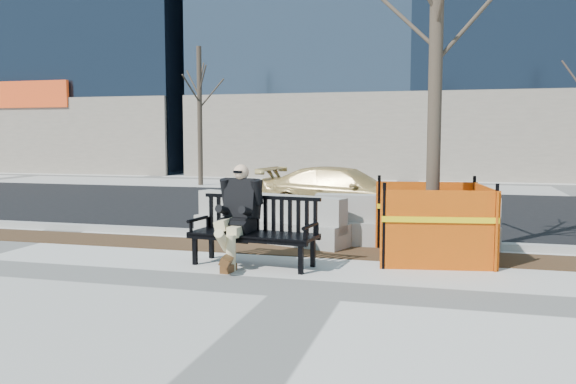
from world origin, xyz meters
name	(u,v)px	position (x,y,z in m)	size (l,w,h in m)	color
ground	(311,289)	(0.00, 0.00, 0.00)	(120.00, 120.00, 0.00)	beige
mulch_strip	(344,252)	(0.00, 2.60, 0.00)	(40.00, 1.20, 0.02)	#47301C
asphalt_street	(382,210)	(0.00, 8.80, 0.00)	(60.00, 10.40, 0.01)	black
curb	(353,240)	(0.00, 3.55, 0.06)	(60.00, 0.25, 0.12)	#9E9B93
bench	(253,266)	(-1.19, 1.16, 0.00)	(2.05, 0.74, 1.09)	black
seated_man	(239,263)	(-1.47, 1.25, 0.00)	(0.68, 1.14, 1.59)	black
tree_fence	(431,259)	(1.48, 2.41, 0.00)	(2.65, 2.65, 6.63)	#FF5B0B
sedan	(344,217)	(-0.78, 7.13, 0.00)	(1.74, 4.28, 1.24)	tan
jersey_barrier_left	(269,241)	(-1.59, 3.27, 0.00)	(3.24, 0.65, 0.93)	gray
jersey_barrier_right	(404,246)	(0.98, 3.46, 0.00)	(3.31, 0.66, 0.95)	#9A9790
far_tree_left	(201,185)	(-8.07, 15.07, 0.00)	(2.24, 2.24, 6.05)	#45392C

